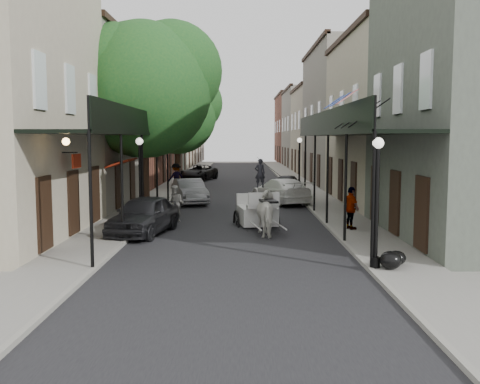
{
  "coord_description": "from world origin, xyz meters",
  "views": [
    {
      "loc": [
        0.25,
        -17.0,
        3.81
      ],
      "look_at": [
        0.22,
        4.85,
        1.6
      ],
      "focal_mm": 40.0,
      "sensor_mm": 36.0,
      "label": 1
    }
  ],
  "objects_px": {
    "lamppost_right_far": "(299,165)",
    "car_left_far": "(198,172)",
    "tree_far": "(182,111)",
    "pedestrian_sidewalk_left": "(176,178)",
    "horse": "(269,213)",
    "car_right_far": "(288,183)",
    "car_left_mid": "(190,191)",
    "lamppost_left": "(140,179)",
    "lamppost_right_near": "(377,201)",
    "pedestrian_sidewalk_right": "(351,208)",
    "tree_near": "(152,84)",
    "carriage": "(255,198)",
    "pedestrian_walking": "(176,203)",
    "car_left_near": "(144,215)",
    "car_right_near": "(281,191)"
  },
  "relations": [
    {
      "from": "horse",
      "to": "pedestrian_walking",
      "type": "distance_m",
      "value": 5.35
    },
    {
      "from": "lamppost_left",
      "to": "lamppost_right_far",
      "type": "xyz_separation_m",
      "value": [
        8.2,
        12.0,
        0.0
      ]
    },
    {
      "from": "tree_near",
      "to": "pedestrian_sidewalk_right",
      "type": "distance_m",
      "value": 11.95
    },
    {
      "from": "horse",
      "to": "car_right_near",
      "type": "distance_m",
      "value": 10.35
    },
    {
      "from": "horse",
      "to": "pedestrian_sidewalk_right",
      "type": "xyz_separation_m",
      "value": [
        3.36,
        0.69,
        0.1
      ]
    },
    {
      "from": "lamppost_right_far",
      "to": "pedestrian_sidewalk_left",
      "type": "xyz_separation_m",
      "value": [
        -8.3,
        1.63,
        -0.95
      ]
    },
    {
      "from": "tree_far",
      "to": "pedestrian_sidewalk_right",
      "type": "xyz_separation_m",
      "value": [
        8.97,
        -19.75,
        -4.85
      ]
    },
    {
      "from": "horse",
      "to": "lamppost_right_far",
      "type": "bearing_deg",
      "value": -110.51
    },
    {
      "from": "tree_far",
      "to": "pedestrian_sidewalk_left",
      "type": "relative_size",
      "value": 4.4
    },
    {
      "from": "horse",
      "to": "lamppost_left",
      "type": "bearing_deg",
      "value": -32.21
    },
    {
      "from": "tree_near",
      "to": "car_left_near",
      "type": "distance_m",
      "value": 8.44
    },
    {
      "from": "car_left_mid",
      "to": "car_right_near",
      "type": "relative_size",
      "value": 0.85
    },
    {
      "from": "lamppost_right_far",
      "to": "pedestrian_sidewalk_right",
      "type": "height_order",
      "value": "lamppost_right_far"
    },
    {
      "from": "lamppost_left",
      "to": "car_left_near",
      "type": "height_order",
      "value": "lamppost_left"
    },
    {
      "from": "tree_near",
      "to": "car_right_far",
      "type": "relative_size",
      "value": 2.59
    },
    {
      "from": "horse",
      "to": "pedestrian_sidewalk_left",
      "type": "xyz_separation_m",
      "value": [
        -5.56,
        15.89,
        0.21
      ]
    },
    {
      "from": "lamppost_right_near",
      "to": "car_right_far",
      "type": "bearing_deg",
      "value": 91.25
    },
    {
      "from": "tree_near",
      "to": "car_left_far",
      "type": "xyz_separation_m",
      "value": [
        0.6,
        21.14,
        -5.78
      ]
    },
    {
      "from": "lamppost_left",
      "to": "carriage",
      "type": "distance_m",
      "value": 5.1
    },
    {
      "from": "car_right_far",
      "to": "pedestrian_sidewalk_left",
      "type": "bearing_deg",
      "value": 27.47
    },
    {
      "from": "lamppost_right_near",
      "to": "lamppost_left",
      "type": "relative_size",
      "value": 1.0
    },
    {
      "from": "lamppost_right_near",
      "to": "car_right_far",
      "type": "xyz_separation_m",
      "value": [
        -0.5,
        22.85,
        -1.42
      ]
    },
    {
      "from": "pedestrian_sidewalk_left",
      "to": "car_left_near",
      "type": "bearing_deg",
      "value": 59.62
    },
    {
      "from": "horse",
      "to": "car_right_far",
      "type": "height_order",
      "value": "horse"
    },
    {
      "from": "lamppost_right_far",
      "to": "car_left_mid",
      "type": "bearing_deg",
      "value": -149.64
    },
    {
      "from": "car_left_mid",
      "to": "car_left_far",
      "type": "distance_m",
      "value": 17.34
    },
    {
      "from": "tree_far",
      "to": "lamppost_left",
      "type": "relative_size",
      "value": 2.32
    },
    {
      "from": "lamppost_right_far",
      "to": "car_left_far",
      "type": "height_order",
      "value": "lamppost_right_far"
    },
    {
      "from": "lamppost_right_far",
      "to": "pedestrian_sidewalk_right",
      "type": "relative_size",
      "value": 2.14
    },
    {
      "from": "lamppost_right_near",
      "to": "pedestrian_sidewalk_left",
      "type": "relative_size",
      "value": 1.89
    },
    {
      "from": "pedestrian_sidewalk_left",
      "to": "pedestrian_sidewalk_right",
      "type": "xyz_separation_m",
      "value": [
        8.92,
        -15.2,
        -0.11
      ]
    },
    {
      "from": "lamppost_right_near",
      "to": "car_left_far",
      "type": "height_order",
      "value": "lamppost_right_near"
    },
    {
      "from": "lamppost_right_far",
      "to": "car_left_near",
      "type": "relative_size",
      "value": 0.82
    },
    {
      "from": "lamppost_right_far",
      "to": "car_left_mid",
      "type": "xyz_separation_m",
      "value": [
        -6.83,
        -4.0,
        -1.34
      ]
    },
    {
      "from": "lamppost_right_near",
      "to": "car_left_far",
      "type": "bearing_deg",
      "value": 103.01
    },
    {
      "from": "horse",
      "to": "pedestrian_walking",
      "type": "bearing_deg",
      "value": -49.95
    },
    {
      "from": "car_left_mid",
      "to": "car_right_far",
      "type": "distance_m",
      "value": 9.33
    },
    {
      "from": "lamppost_left",
      "to": "pedestrian_sidewalk_right",
      "type": "height_order",
      "value": "lamppost_left"
    },
    {
      "from": "pedestrian_sidewalk_left",
      "to": "car_right_far",
      "type": "bearing_deg",
      "value": 156.36
    },
    {
      "from": "lamppost_left",
      "to": "car_left_near",
      "type": "distance_m",
      "value": 2.43
    },
    {
      "from": "pedestrian_walking",
      "to": "car_left_far",
      "type": "bearing_deg",
      "value": 108.77
    },
    {
      "from": "lamppost_right_far",
      "to": "pedestrian_sidewalk_left",
      "type": "distance_m",
      "value": 8.51
    },
    {
      "from": "lamppost_right_far",
      "to": "car_left_mid",
      "type": "height_order",
      "value": "lamppost_right_far"
    },
    {
      "from": "tree_near",
      "to": "horse",
      "type": "bearing_deg",
      "value": -49.24
    },
    {
      "from": "tree_far",
      "to": "car_left_mid",
      "type": "xyz_separation_m",
      "value": [
        1.52,
        -10.18,
        -5.12
      ]
    },
    {
      "from": "lamppost_right_far",
      "to": "pedestrian_walking",
      "type": "xyz_separation_m",
      "value": [
        -6.82,
        -10.81,
        -1.21
      ]
    },
    {
      "from": "pedestrian_sidewalk_left",
      "to": "car_left_mid",
      "type": "distance_m",
      "value": 5.83
    },
    {
      "from": "lamppost_right_near",
      "to": "car_right_far",
      "type": "distance_m",
      "value": 22.9
    },
    {
      "from": "carriage",
      "to": "pedestrian_walking",
      "type": "distance_m",
      "value": 3.71
    },
    {
      "from": "carriage",
      "to": "car_left_near",
      "type": "xyz_separation_m",
      "value": [
        -4.5,
        -2.46,
        -0.39
      ]
    }
  ]
}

